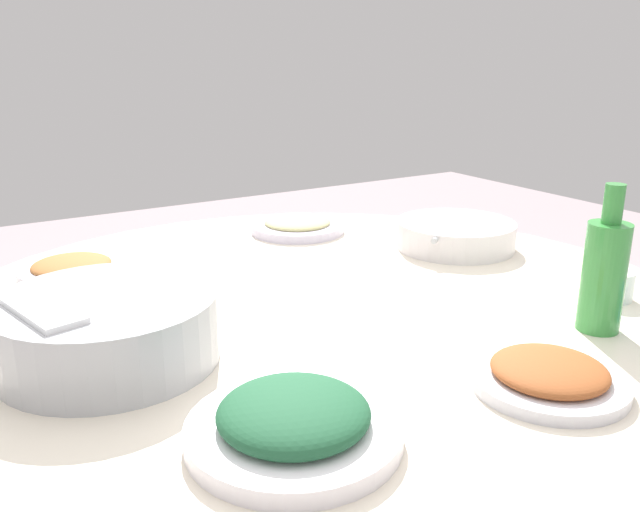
{
  "coord_description": "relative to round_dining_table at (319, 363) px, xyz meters",
  "views": [
    {
      "loc": [
        -0.55,
        -0.9,
        1.16
      ],
      "look_at": [
        0.02,
        0.03,
        0.82
      ],
      "focal_mm": 36.99,
      "sensor_mm": 36.0,
      "label": 1
    }
  ],
  "objects": [
    {
      "name": "rice_bowl",
      "position": [
        -0.36,
        -0.02,
        0.16
      ],
      "size": [
        0.31,
        0.31,
        0.11
      ],
      "color": "#B2B5BA",
      "rests_on": "round_dining_table"
    },
    {
      "name": "dish_tofu_braise",
      "position": [
        -0.33,
        0.38,
        0.12
      ],
      "size": [
        0.2,
        0.2,
        0.04
      ],
      "color": "silver",
      "rests_on": "round_dining_table"
    },
    {
      "name": "soup_bowl",
      "position": [
        0.44,
        0.15,
        0.13
      ],
      "size": [
        0.26,
        0.26,
        0.06
      ],
      "color": "white",
      "rests_on": "round_dining_table"
    },
    {
      "name": "tea_cup_far",
      "position": [
        0.46,
        -0.23,
        0.13
      ],
      "size": [
        0.07,
        0.07,
        0.05
      ],
      "primitive_type": "cylinder",
      "color": "white",
      "rests_on": "round_dining_table"
    },
    {
      "name": "dish_stirfry",
      "position": [
        0.11,
        -0.39,
        0.12
      ],
      "size": [
        0.2,
        0.2,
        0.04
      ],
      "color": "silver",
      "rests_on": "round_dining_table"
    },
    {
      "name": "dish_greens",
      "position": [
        -0.23,
        -0.33,
        0.13
      ],
      "size": [
        0.25,
        0.25,
        0.06
      ],
      "color": "white",
      "rests_on": "round_dining_table"
    },
    {
      "name": "dish_noodles",
      "position": [
        0.21,
        0.45,
        0.12
      ],
      "size": [
        0.22,
        0.22,
        0.04
      ],
      "color": "silver",
      "rests_on": "round_dining_table"
    },
    {
      "name": "round_dining_table",
      "position": [
        0.0,
        0.0,
        0.0
      ],
      "size": [
        1.37,
        1.37,
        0.74
      ],
      "color": "#99999E",
      "rests_on": "ground"
    },
    {
      "name": "green_bottle",
      "position": [
        0.33,
        -0.31,
        0.2
      ],
      "size": [
        0.07,
        0.07,
        0.23
      ],
      "color": "#388F3E",
      "rests_on": "round_dining_table"
    }
  ]
}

